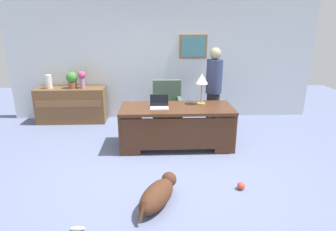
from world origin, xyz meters
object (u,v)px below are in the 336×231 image
object	(u,v)px
person_standing	(214,90)
dog_lying	(158,194)
vase_with_flowers	(82,78)
credenza	(72,105)
armchair	(167,107)
potted_plant	(72,79)
dog_toy_ball	(241,186)
dog_toy_bone	(78,229)
desk	(177,125)
laptop	(159,105)
desk_lamp	(202,81)
vase_empty	(49,82)

from	to	relation	value
person_standing	dog_lying	size ratio (longest dim) A/B	2.16
vase_with_flowers	credenza	bearing A→B (deg)	-179.73
armchair	potted_plant	xyz separation A→B (m)	(-2.09, 0.53, 0.52)
dog_toy_ball	dog_toy_bone	bearing A→B (deg)	-160.15
desk	laptop	world-z (taller)	laptop
armchair	vase_with_flowers	distance (m)	2.02
laptop	dog_toy_ball	size ratio (longest dim) A/B	3.03
dog_lying	desk_lamp	bearing A→B (deg)	67.48
armchair	desk_lamp	world-z (taller)	desk_lamp
desk	desk_lamp	xyz separation A→B (m)	(0.46, 0.20, 0.77)
dog_lying	desk_lamp	distance (m)	2.35
desk	vase_empty	bearing A→B (deg)	151.32
dog_lying	desk	bearing A→B (deg)	78.71
person_standing	laptop	distance (m)	1.35
laptop	dog_toy_ball	bearing A→B (deg)	-52.89
person_standing	dog_lying	world-z (taller)	person_standing
dog_toy_ball	armchair	bearing A→B (deg)	110.76
vase_empty	dog_toy_ball	size ratio (longest dim) A/B	2.87
desk_lamp	dog_toy_bone	world-z (taller)	desk_lamp
desk_lamp	vase_empty	world-z (taller)	desk_lamp
armchair	credenza	bearing A→B (deg)	166.18
laptop	vase_empty	world-z (taller)	vase_empty
dog_toy_ball	desk_lamp	bearing A→B (deg)	101.10
person_standing	desk_lamp	xyz separation A→B (m)	(-0.34, -0.56, 0.29)
person_standing	dog_toy_bone	distance (m)	3.67
dog_toy_bone	desk	bearing A→B (deg)	60.47
vase_with_flowers	vase_empty	size ratio (longest dim) A/B	1.25
desk	potted_plant	xyz separation A→B (m)	(-2.22, 1.49, 0.57)
vase_empty	vase_with_flowers	bearing A→B (deg)	0.00
credenza	dog_toy_bone	distance (m)	3.84
vase_with_flowers	potted_plant	bearing A→B (deg)	180.00
person_standing	dog_toy_ball	size ratio (longest dim) A/B	16.28
laptop	vase_with_flowers	bearing A→B (deg)	138.35
person_standing	vase_empty	world-z (taller)	person_standing
desk	dog_lying	distance (m)	1.80
desk_lamp	dog_toy_ball	world-z (taller)	desk_lamp
desk	vase_with_flowers	xyz separation A→B (m)	(-2.00, 1.49, 0.60)
laptop	vase_with_flowers	world-z (taller)	vase_with_flowers
desk_lamp	vase_empty	bearing A→B (deg)	157.91
desk_lamp	potted_plant	world-z (taller)	desk_lamp
desk_lamp	laptop	bearing A→B (deg)	-164.86
vase_empty	person_standing	bearing A→B (deg)	-11.80
person_standing	desk_lamp	world-z (taller)	person_standing
dog_toy_bone	vase_empty	bearing A→B (deg)	112.21
credenza	vase_empty	world-z (taller)	vase_empty
person_standing	dog_toy_ball	world-z (taller)	person_standing
desk	vase_empty	distance (m)	3.16
armchair	dog_toy_bone	distance (m)	3.36
vase_with_flowers	dog_toy_bone	world-z (taller)	vase_with_flowers
armchair	desk_lamp	xyz separation A→B (m)	(0.59, -0.77, 0.72)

